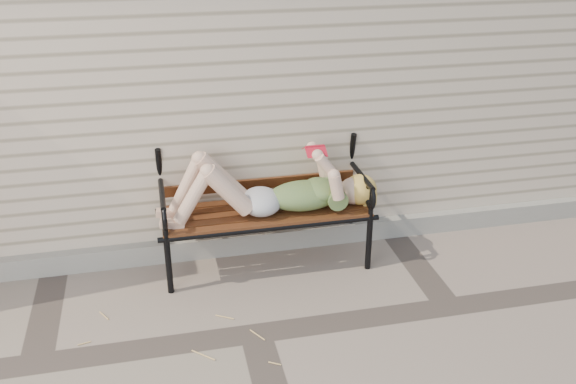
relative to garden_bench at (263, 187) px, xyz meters
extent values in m
plane|color=#7D6B60|center=(-0.21, -0.86, -0.56)|extent=(80.00, 80.00, 0.00)
cube|color=#C6B29A|center=(-0.21, 2.14, 0.94)|extent=(8.00, 4.00, 3.00)
cube|color=gray|center=(-0.21, 0.11, -0.49)|extent=(8.00, 0.10, 0.15)
cylinder|color=black|center=(-0.68, -0.30, -0.35)|extent=(0.04, 0.04, 0.41)
cylinder|color=black|center=(-0.68, 0.11, -0.35)|extent=(0.04, 0.04, 0.41)
cylinder|color=black|center=(0.68, -0.30, -0.35)|extent=(0.04, 0.04, 0.41)
cylinder|color=black|center=(0.68, 0.11, -0.35)|extent=(0.04, 0.04, 0.41)
cube|color=#573316|center=(0.00, -0.10, -0.15)|extent=(1.40, 0.45, 0.03)
cylinder|color=black|center=(0.00, -0.30, -0.17)|extent=(1.47, 0.04, 0.04)
cylinder|color=black|center=(0.00, 0.11, -0.17)|extent=(1.47, 0.04, 0.04)
torus|color=black|center=(0.00, 0.21, 0.31)|extent=(0.25, 0.03, 0.25)
ellipsoid|color=#0A3B48|center=(0.26, -0.12, -0.04)|extent=(0.50, 0.29, 0.19)
ellipsoid|color=#0A3B48|center=(0.37, -0.12, 0.00)|extent=(0.24, 0.28, 0.15)
ellipsoid|color=#AAABAF|center=(-0.04, -0.12, -0.05)|extent=(0.28, 0.31, 0.17)
sphere|color=beige|center=(0.62, -0.12, -0.04)|extent=(0.20, 0.20, 0.20)
ellipsoid|color=#E0C254|center=(0.66, -0.12, -0.03)|extent=(0.23, 0.23, 0.21)
cube|color=red|center=(0.33, -0.12, 0.31)|extent=(0.13, 0.02, 0.02)
cube|color=beige|center=(0.33, -0.16, 0.29)|extent=(0.13, 0.08, 0.05)
cube|color=beige|center=(0.33, -0.09, 0.29)|extent=(0.13, 0.08, 0.05)
cube|color=red|center=(0.33, -0.17, 0.29)|extent=(0.14, 0.09, 0.05)
cube|color=red|center=(0.33, -0.08, 0.29)|extent=(0.14, 0.09, 0.05)
cylinder|color=tan|center=(-0.68, -0.53, -0.56)|extent=(0.09, 0.01, 0.01)
cylinder|color=tan|center=(-0.59, -0.74, -0.56)|extent=(0.09, 0.05, 0.01)
cylinder|color=tan|center=(-0.55, -0.34, -0.56)|extent=(0.02, 0.11, 0.01)
cylinder|color=tan|center=(-0.38, -0.63, -0.56)|extent=(0.14, 0.07, 0.01)
camera|label=1|loc=(-0.70, -3.93, 1.84)|focal=40.00mm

